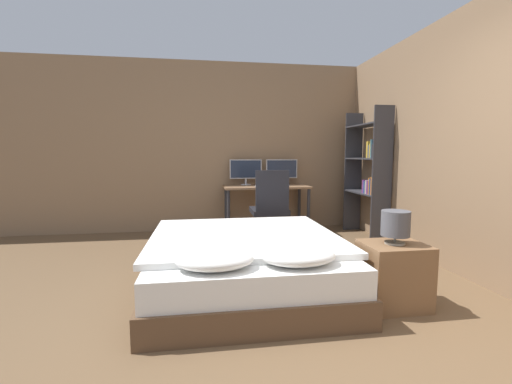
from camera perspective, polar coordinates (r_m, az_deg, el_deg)
The scene contains 13 objects.
ground_plane at distance 2.43m, azimuth 14.14°, elevation -24.36°, with size 20.00×20.00×0.00m, color brown.
wall_back at distance 5.69m, azimuth -0.28°, elevation 7.44°, with size 12.00×0.06×2.70m.
wall_side_right at distance 4.30m, azimuth 28.71°, elevation 7.07°, with size 0.06×12.00×2.70m.
bed at distance 3.21m, azimuth -1.74°, elevation -11.61°, with size 1.71×1.92×0.57m.
nightstand at distance 3.06m, azimuth 21.90°, elevation -12.70°, with size 0.49×0.41×0.52m.
bedside_lamp at distance 2.96m, azimuth 22.23°, elevation -4.97°, with size 0.22×0.22×0.27m.
desk at distance 5.37m, azimuth 1.70°, elevation -0.01°, with size 1.33×0.62×0.75m.
monitor_left at distance 5.50m, azimuth -1.72°, elevation 3.65°, with size 0.52×0.16×0.41m.
monitor_right at distance 5.60m, azimuth 4.31°, elevation 3.68°, with size 0.52×0.16×0.41m.
keyboard at distance 5.16m, azimuth 2.12°, elevation 0.94°, with size 0.40×0.13×0.02m.
computer_mouse at distance 5.22m, azimuth 5.27°, elevation 1.08°, with size 0.07×0.05×0.04m.
office_chair at distance 4.64m, azimuth 2.33°, elevation -3.77°, with size 0.52×0.52×1.03m.
bookshelf at distance 5.28m, azimuth 18.43°, elevation 3.69°, with size 0.29×0.94×1.89m.
Camera 1 is at (-0.85, -1.92, 1.23)m, focal length 24.00 mm.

